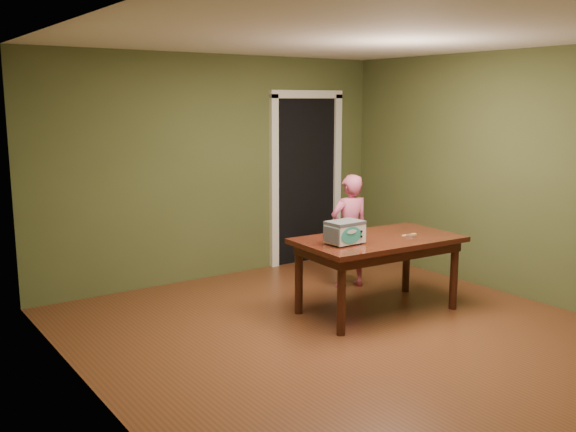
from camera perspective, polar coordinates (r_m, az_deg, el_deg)
The scene contains 8 objects.
floor at distance 5.83m, azimuth 5.85°, elevation -10.68°, with size 5.00×5.00×0.00m, color brown.
room_shell at distance 5.46m, azimuth 6.18°, elevation 6.32°, with size 4.52×5.02×2.61m.
doorway at distance 8.50m, azimuth 0.40°, elevation 3.36°, with size 1.10×0.66×2.25m.
dining_table at distance 6.37m, azimuth 8.00°, elevation -2.79°, with size 1.65×0.98×0.75m.
toy_oven at distance 6.01m, azimuth 5.08°, elevation -1.39°, with size 0.36×0.26×0.22m.
baking_pan at distance 6.42m, azimuth 10.88°, elevation -1.74°, with size 0.10×0.10×0.02m.
spatula at distance 6.51m, azimuth 10.72°, elevation -1.64°, with size 0.18×0.03×0.01m, color #E2C362.
child at distance 7.18m, azimuth 5.49°, elevation -1.36°, with size 0.46×0.31×1.27m, color #C75276.
Camera 1 is at (-3.57, -4.11, 2.08)m, focal length 40.00 mm.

